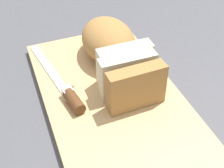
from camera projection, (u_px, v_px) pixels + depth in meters
The scene contains 7 objects.
ground_plane at pixel (112, 101), 0.63m from camera, with size 3.00×3.00×0.00m, color #4C4C51.
cutting_board at pixel (112, 98), 0.63m from camera, with size 0.48×0.27×0.02m, color tan.
bread_loaf at pixel (115, 52), 0.66m from camera, with size 0.27×0.13×0.09m.
bread_knife at pixel (67, 92), 0.61m from camera, with size 0.26×0.06×0.02m.
crumb_near_knife at pixel (72, 90), 0.63m from camera, with size 0.00×0.00×0.00m, color tan.
crumb_near_loaf at pixel (102, 60), 0.70m from camera, with size 0.00×0.00×0.00m, color tan.
crumb_stray_left at pixel (72, 86), 0.64m from camera, with size 0.01×0.01×0.01m, color tan.
Camera 1 is at (0.41, -0.17, 0.45)m, focal length 48.40 mm.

